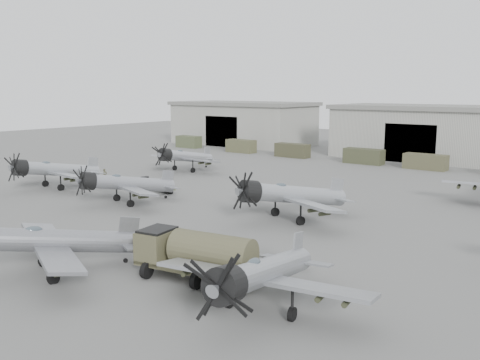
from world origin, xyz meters
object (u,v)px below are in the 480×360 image
at_px(aircraft_near_1, 44,241).
at_px(ground_crew, 105,175).
at_px(aircraft_mid_2, 286,195).
at_px(fuel_tanker, 196,252).
at_px(aircraft_near_2, 259,274).
at_px(tug_trailer, 153,185).
at_px(aircraft_mid_0, 51,170).
at_px(aircraft_mid_1, 122,184).
at_px(aircraft_far_0, 183,157).

xyz_separation_m(aircraft_near_1, ground_crew, (-24.55, 23.37, -1.34)).
bearing_deg(aircraft_mid_2, fuel_tanker, -54.75).
relative_size(aircraft_mid_2, ground_crew, 7.79).
bearing_deg(aircraft_near_2, fuel_tanker, 152.99).
relative_size(aircraft_near_2, tug_trailer, 1.90).
relative_size(aircraft_near_1, fuel_tanker, 1.42).
bearing_deg(aircraft_near_2, ground_crew, 141.87).
bearing_deg(aircraft_mid_0, ground_crew, 86.87).
height_order(aircraft_near_1, fuel_tanker, aircraft_near_1).
height_order(aircraft_mid_2, fuel_tanker, aircraft_mid_2).
relative_size(aircraft_mid_2, fuel_tanker, 1.54).
distance_m(aircraft_mid_1, aircraft_far_0, 21.56).
height_order(aircraft_far_0, ground_crew, aircraft_far_0).
bearing_deg(ground_crew, aircraft_mid_1, -115.49).
xyz_separation_m(aircraft_near_1, aircraft_mid_0, (-25.50, 16.65, 0.06)).
height_order(aircraft_mid_1, ground_crew, aircraft_mid_1).
relative_size(tug_trailer, ground_crew, 3.88).
height_order(aircraft_mid_0, tug_trailer, aircraft_mid_0).
distance_m(aircraft_mid_1, tug_trailer, 8.45).
bearing_deg(aircraft_near_1, aircraft_mid_2, 102.72).
distance_m(aircraft_mid_2, fuel_tanker, 16.08).
relative_size(aircraft_mid_0, tug_trailer, 1.96).
xyz_separation_m(aircraft_near_2, aircraft_mid_2, (-9.80, 17.33, 0.16)).
distance_m(aircraft_near_1, aircraft_mid_2, 21.08).
relative_size(aircraft_mid_0, fuel_tanker, 1.50).
xyz_separation_m(aircraft_near_1, aircraft_mid_1, (-12.58, 16.26, -0.07)).
xyz_separation_m(tug_trailer, ground_crew, (-8.30, -0.33, 0.34)).
xyz_separation_m(aircraft_far_0, ground_crew, (-1.79, -11.89, -1.29)).
relative_size(aircraft_near_1, ground_crew, 7.22).
distance_m(aircraft_mid_0, aircraft_mid_2, 29.73).
bearing_deg(tug_trailer, ground_crew, -164.60).
bearing_deg(ground_crew, aircraft_mid_2, -90.11).
xyz_separation_m(fuel_tanker, ground_crew, (-32.40, 18.25, -0.92)).
distance_m(aircraft_near_2, fuel_tanker, 6.17).
xyz_separation_m(aircraft_far_0, fuel_tanker, (30.61, -30.14, -0.37)).
bearing_deg(aircraft_near_1, aircraft_far_0, 146.36).
bearing_deg(aircraft_far_0, tug_trailer, -61.48).
xyz_separation_m(aircraft_near_1, aircraft_mid_2, (3.95, 20.71, 0.15)).
bearing_deg(aircraft_near_1, ground_crew, 159.93).
xyz_separation_m(aircraft_mid_0, tug_trailer, (9.26, 7.05, -1.74)).
height_order(aircraft_near_1, aircraft_mid_0, aircraft_mid_0).
distance_m(aircraft_mid_0, aircraft_far_0, 18.82).
distance_m(aircraft_mid_2, aircraft_far_0, 30.42).
bearing_deg(aircraft_near_1, tug_trailer, 147.95).
bearing_deg(ground_crew, fuel_tanker, -114.16).
relative_size(aircraft_near_2, ground_crew, 7.39).
distance_m(aircraft_near_2, aircraft_mid_1, 29.32).
height_order(aircraft_near_1, tug_trailer, aircraft_near_1).
xyz_separation_m(aircraft_mid_0, aircraft_far_0, (2.74, 18.62, -0.11)).
relative_size(aircraft_mid_1, aircraft_mid_2, 0.92).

